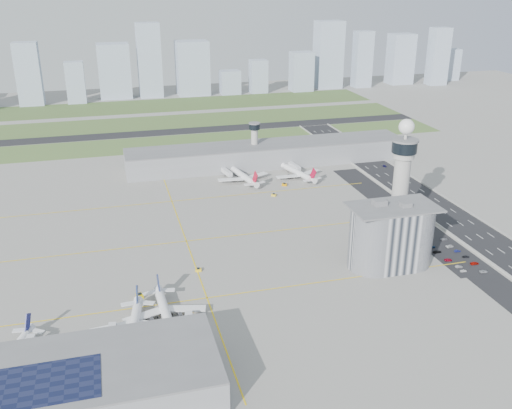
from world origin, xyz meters
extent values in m
plane|color=#9A978F|center=(0.00, 0.00, 0.00)|extent=(1000.00, 1000.00, 0.00)
cube|color=#44652F|center=(-20.00, 225.00, 0.04)|extent=(480.00, 50.00, 0.08)
cube|color=#4F6831|center=(-20.00, 300.00, 0.04)|extent=(480.00, 60.00, 0.08)
cube|color=#3F5A2A|center=(-20.00, 380.00, 0.04)|extent=(480.00, 70.00, 0.08)
cube|color=black|center=(-20.00, 262.00, 0.06)|extent=(480.00, 22.00, 0.10)
cube|color=black|center=(115.00, 0.00, 0.05)|extent=(28.00, 500.00, 0.10)
cube|color=#9E9E99|center=(101.00, 0.00, 0.60)|extent=(0.60, 500.00, 1.20)
cube|color=#9E9E99|center=(129.00, 0.00, 0.60)|extent=(0.60, 500.00, 1.20)
cube|color=black|center=(90.00, -10.00, 0.04)|extent=(18.00, 260.00, 0.08)
cube|color=black|center=(88.00, -22.00, 0.05)|extent=(20.00, 44.00, 0.10)
cube|color=yellow|center=(-40.00, -30.00, 0.01)|extent=(260.00, 0.60, 0.01)
cube|color=yellow|center=(-40.00, 30.00, 0.01)|extent=(260.00, 0.60, 0.01)
cube|color=yellow|center=(-40.00, 90.00, 0.01)|extent=(260.00, 0.60, 0.01)
cube|color=yellow|center=(-40.00, 30.00, 0.01)|extent=(0.60, 260.00, 0.01)
cylinder|color=#ADAAA5|center=(72.00, 8.00, 24.00)|extent=(8.40, 8.40, 48.00)
cylinder|color=#ADAAA5|center=(72.00, 8.00, 46.00)|extent=(11.00, 11.00, 4.00)
cylinder|color=black|center=(72.00, 8.00, 50.00)|extent=(13.00, 13.00, 6.00)
cylinder|color=slate|center=(72.00, 8.00, 53.50)|extent=(14.00, 14.00, 1.00)
cylinder|color=#ADAAA5|center=(72.00, 8.00, 56.00)|extent=(1.60, 1.60, 5.00)
sphere|color=white|center=(72.00, 8.00, 60.50)|extent=(8.00, 8.00, 8.00)
cylinder|color=#ADAAA5|center=(30.00, 150.00, 14.00)|extent=(5.00, 5.00, 28.00)
cylinder|color=black|center=(30.00, 150.00, 29.00)|extent=(8.00, 8.00, 4.00)
cylinder|color=slate|center=(30.00, 150.00, 31.50)|extent=(8.60, 8.60, 0.80)
cube|color=#B2B2B7|center=(52.00, -22.00, 15.00)|extent=(18.00, 24.00, 30.00)
cylinder|color=#B2B2B7|center=(43.00, -22.00, 15.00)|extent=(24.00, 24.00, 30.00)
cylinder|color=#B2B2B7|center=(61.00, -22.00, 15.00)|extent=(24.00, 24.00, 30.00)
cube|color=slate|center=(52.00, -22.00, 30.40)|extent=(42.00, 24.00, 0.80)
cube|color=slate|center=(46.00, -19.00, 32.00)|extent=(6.00, 5.00, 3.00)
cube|color=slate|center=(57.00, -24.00, 31.70)|extent=(5.00, 4.00, 2.40)
cube|color=gray|center=(40.00, 148.00, 7.50)|extent=(210.00, 32.00, 15.00)
cube|color=slate|center=(40.00, 148.00, 15.40)|extent=(210.00, 32.00, 0.80)
cube|color=gray|center=(-88.00, -82.00, 6.00)|extent=(84.00, 42.00, 12.00)
cube|color=slate|center=(-88.00, -82.00, 12.40)|extent=(84.00, 42.00, 0.80)
cube|color=black|center=(-105.00, -88.00, 12.90)|extent=(40.00, 22.00, 0.20)
imported|color=white|center=(83.11, -38.49, 0.54)|extent=(3.27, 1.51, 1.08)
imported|color=gray|center=(83.35, -34.23, 0.59)|extent=(3.64, 1.44, 1.18)
imported|color=#A80821|center=(82.43, -26.57, 0.55)|extent=(4.12, 2.29, 1.09)
imported|color=black|center=(81.95, -17.28, 0.66)|extent=(4.65, 2.17, 1.32)
imported|color=#0B254A|center=(82.45, -11.60, 0.61)|extent=(3.76, 1.90, 1.23)
imported|color=white|center=(82.40, -5.00, 0.58)|extent=(3.55, 1.31, 1.16)
imported|color=#A7AAB0|center=(91.99, -41.60, 0.55)|extent=(4.14, 2.29, 1.10)
imported|color=#A90E06|center=(92.75, -33.33, 0.64)|extent=(4.46, 1.89, 1.28)
imported|color=black|center=(92.98, -25.76, 0.59)|extent=(3.59, 1.78, 1.18)
imported|color=#121754|center=(92.52, -19.13, 0.57)|extent=(3.49, 1.28, 1.14)
imported|color=silver|center=(91.85, -13.29, 0.61)|extent=(4.59, 2.49, 1.22)
imported|color=gray|center=(93.73, -5.05, 0.58)|extent=(4.03, 1.68, 1.16)
imported|color=black|center=(114.77, 38.80, 0.55)|extent=(1.62, 3.45, 1.09)
imported|color=#15134A|center=(121.78, 118.99, 0.57)|extent=(1.99, 4.18, 1.15)
imported|color=gray|center=(107.20, 179.36, 0.58)|extent=(1.56, 3.49, 1.17)
cube|color=#9EADC1|center=(-150.11, 419.66, 33.44)|extent=(25.49, 20.39, 66.89)
cube|color=#9EADC1|center=(-102.68, 417.90, 22.60)|extent=(20.04, 16.03, 45.20)
cube|color=#9EADC1|center=(-59.44, 436.89, 30.61)|extent=(35.76, 28.61, 61.22)
cube|color=#9EADC1|center=(-19.42, 431.56, 41.69)|extent=(26.33, 21.06, 83.39)
cube|color=#9EADC1|center=(30.27, 432.32, 31.06)|extent=(36.96, 29.57, 62.11)
cube|color=#9EADC1|center=(73.27, 423.68, 13.87)|extent=(23.01, 18.41, 27.75)
cube|color=#9EADC1|center=(108.28, 423.34, 19.48)|extent=(20.22, 16.18, 38.97)
cube|color=#9EADC1|center=(162.17, 421.29, 23.44)|extent=(26.14, 20.92, 46.89)
cube|color=#9EADC1|center=(201.27, 433.27, 40.60)|extent=(32.26, 25.81, 81.20)
cube|color=#9EADC1|center=(244.74, 426.38, 34.37)|extent=(21.59, 17.28, 68.75)
cube|color=#9EADC1|center=(302.83, 435.54, 31.70)|extent=(30.25, 24.20, 63.40)
cube|color=#9EADC1|center=(345.49, 415.96, 35.78)|extent=(23.04, 18.43, 71.56)
cube|color=#9EADC1|center=(382.05, 443.29, 20.53)|extent=(22.64, 18.11, 41.06)
camera|label=1|loc=(-75.97, -245.25, 131.61)|focal=40.00mm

